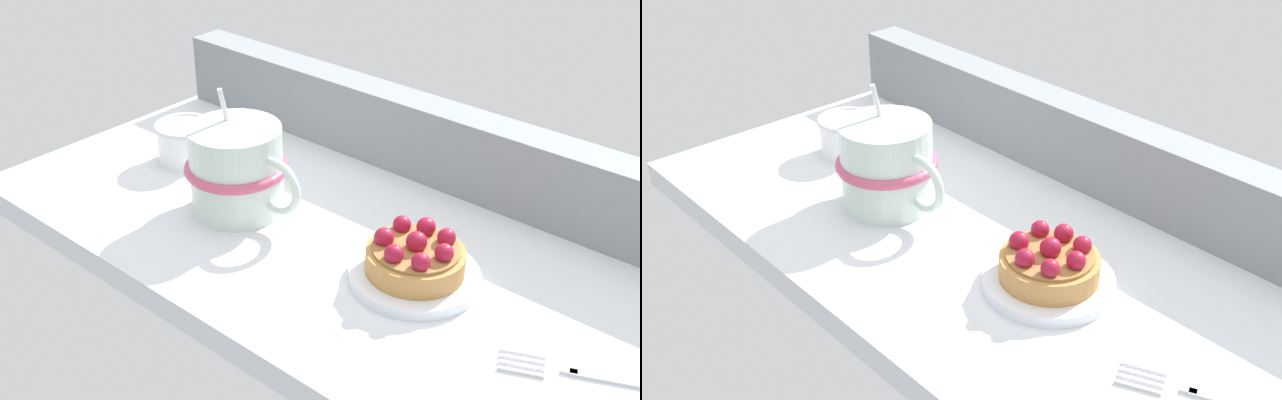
{
  "view_description": "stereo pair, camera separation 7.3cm",
  "coord_description": "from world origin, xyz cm",
  "views": [
    {
      "loc": [
        37.69,
        -50.26,
        41.44
      ],
      "look_at": [
        -3.83,
        -2.38,
        4.58
      ],
      "focal_mm": 44.77,
      "sensor_mm": 36.0,
      "label": 1
    },
    {
      "loc": [
        42.94,
        -45.15,
        41.44
      ],
      "look_at": [
        -3.83,
        -2.38,
        4.58
      ],
      "focal_mm": 44.77,
      "sensor_mm": 36.0,
      "label": 2
    }
  ],
  "objects": [
    {
      "name": "raspberry_tart",
      "position": [
        6.49,
        -1.68,
        2.57
      ],
      "size": [
        8.71,
        8.71,
        3.95
      ],
      "color": "#B77F42",
      "rests_on": "dessert_plate"
    },
    {
      "name": "window_rail_back",
      "position": [
        0.0,
        15.45,
        4.18
      ],
      "size": [
        77.73,
        4.41,
        8.35
      ],
      "primitive_type": "cube",
      "color": "gray",
      "rests_on": "ground_plane"
    },
    {
      "name": "coffee_mug",
      "position": [
        -14.01,
        -3.06,
        4.53
      ],
      "size": [
        13.63,
        10.36,
        12.41
      ],
      "color": "silver",
      "rests_on": "ground_plane"
    },
    {
      "name": "dessert_fork",
      "position": [
        25.24,
        -2.34,
        0.3
      ],
      "size": [
        16.76,
        8.84,
        0.6
      ],
      "color": "silver",
      "rests_on": "ground_plane"
    },
    {
      "name": "sugar_bowl",
      "position": [
        -26.45,
        0.59,
        2.38
      ],
      "size": [
        6.63,
        6.63,
        4.46
      ],
      "color": "white",
      "rests_on": "ground_plane"
    },
    {
      "name": "dessert_plate",
      "position": [
        6.53,
        -1.69,
        0.5
      ],
      "size": [
        11.57,
        11.57,
        1.07
      ],
      "color": "silver",
      "rests_on": "ground_plane"
    },
    {
      "name": "ground_plane",
      "position": [
        0.0,
        0.0,
        -1.36
      ],
      "size": [
        79.32,
        35.3,
        2.73
      ],
      "primitive_type": "cube",
      "color": "silver"
    }
  ]
}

